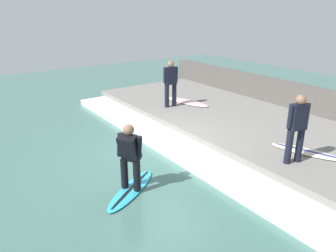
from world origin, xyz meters
TOP-DOWN VIEW (x-y plane):
  - ground_plane at (0.00, 0.00)m, footprint 28.00×28.00m
  - concrete_ledge at (3.25, 0.00)m, footprint 4.40×12.00m
  - back_wall at (5.70, 0.00)m, footprint 0.50×12.60m
  - wave_foam_crest at (0.53, 0.00)m, footprint 1.04×11.40m
  - surfboard_riding at (-1.57, -1.33)m, footprint 1.79×1.38m
  - surfer_riding at (-1.57, -1.33)m, footprint 0.56×0.56m
  - surfer_waiting_near at (2.14, 2.39)m, footprint 0.56×0.31m
  - surfboard_waiting_near at (2.93, 2.46)m, footprint 1.01×2.06m
  - surfer_waiting_far at (1.84, -2.90)m, footprint 0.53×0.33m
  - surfboard_waiting_far at (2.57, -2.79)m, footprint 1.01×1.80m

SIDE VIEW (x-z plane):
  - ground_plane at x=0.00m, z-range 0.00..0.00m
  - surfboard_riding at x=-1.57m, z-range 0.00..0.06m
  - wave_foam_crest at x=0.53m, z-range 0.00..0.19m
  - concrete_ledge at x=3.25m, z-range 0.00..0.36m
  - surfboard_waiting_near at x=2.93m, z-range 0.36..0.42m
  - surfboard_waiting_far at x=2.57m, z-range 0.36..0.42m
  - back_wall at x=5.70m, z-range 0.00..1.21m
  - surfer_riding at x=-1.57m, z-range 0.14..1.62m
  - surfer_waiting_far at x=1.84m, z-range 0.46..2.07m
  - surfer_waiting_near at x=2.14m, z-range 0.46..2.10m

